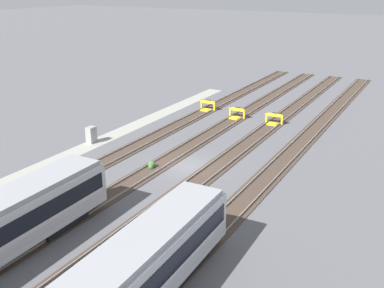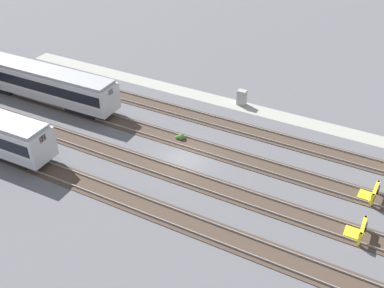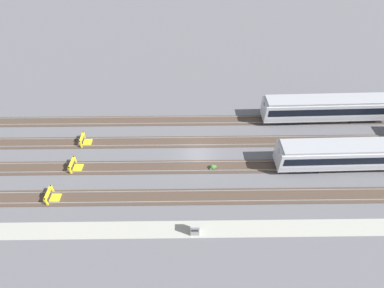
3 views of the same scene
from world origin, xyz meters
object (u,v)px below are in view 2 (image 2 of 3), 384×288
at_px(subway_car_front_row_leftmost, 41,82).
at_px(weed_clump, 181,137).
at_px(electrical_cabinet, 242,97).
at_px(bumper_stop_near_inner_track, 371,193).
at_px(bumper_stop_middle_track, 358,230).

xyz_separation_m(subway_car_front_row_leftmost, weed_clump, (-16.58, -0.21, -1.80)).
bearing_deg(electrical_cabinet, subway_car_front_row_leftmost, 25.25).
relative_size(bumper_stop_near_inner_track, bumper_stop_middle_track, 1.00).
relative_size(bumper_stop_near_inner_track, weed_clump, 2.18).
relative_size(subway_car_front_row_leftmost, weed_clump, 19.62).
xyz_separation_m(bumper_stop_near_inner_track, weed_clump, (16.94, -0.25, -0.27)).
distance_m(subway_car_front_row_leftmost, bumper_stop_middle_track, 33.79).
distance_m(electrical_cabinet, weed_clump, 9.07).
distance_m(bumper_stop_middle_track, electrical_cabinet, 19.81).
bearing_deg(weed_clump, bumper_stop_near_inner_track, 179.14).
xyz_separation_m(bumper_stop_middle_track, electrical_cabinet, (14.48, -13.52, 0.29)).
height_order(bumper_stop_middle_track, weed_clump, bumper_stop_middle_track).
bearing_deg(bumper_stop_middle_track, weed_clump, -15.85).
bearing_deg(bumper_stop_middle_track, electrical_cabinet, -43.03).
bearing_deg(weed_clump, bumper_stop_middle_track, 164.15).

